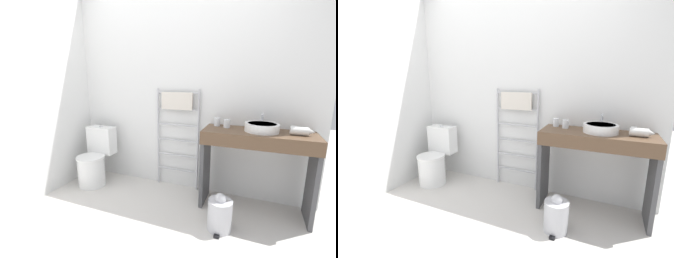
% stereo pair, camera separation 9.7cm
% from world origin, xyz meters
% --- Properties ---
extents(ground_plane, '(12.00, 12.00, 0.00)m').
position_xyz_m(ground_plane, '(0.00, 0.00, 0.00)').
color(ground_plane, silver).
extents(wall_back, '(3.13, 0.12, 2.59)m').
position_xyz_m(wall_back, '(0.00, 1.34, 1.29)').
color(wall_back, white).
rests_on(wall_back, ground_plane).
extents(wall_side, '(0.12, 1.91, 2.59)m').
position_xyz_m(wall_side, '(-1.51, 0.64, 1.29)').
color(wall_side, white).
rests_on(wall_side, ground_plane).
extents(toilet, '(0.38, 0.51, 0.76)m').
position_xyz_m(toilet, '(-1.10, 0.92, 0.32)').
color(toilet, white).
rests_on(toilet, ground_plane).
extents(towel_radiator, '(0.56, 0.06, 1.27)m').
position_xyz_m(towel_radiator, '(-0.04, 1.23, 0.91)').
color(towel_radiator, silver).
rests_on(towel_radiator, ground_plane).
extents(vanity_counter, '(1.09, 0.44, 0.87)m').
position_xyz_m(vanity_counter, '(0.90, 1.02, 0.61)').
color(vanity_counter, brown).
rests_on(vanity_counter, ground_plane).
extents(sink_basin, '(0.33, 0.33, 0.08)m').
position_xyz_m(sink_basin, '(0.93, 1.04, 0.92)').
color(sink_basin, white).
rests_on(sink_basin, vanity_counter).
extents(faucet, '(0.02, 0.10, 0.16)m').
position_xyz_m(faucet, '(0.93, 1.21, 0.97)').
color(faucet, silver).
rests_on(faucet, vanity_counter).
extents(cup_near_wall, '(0.07, 0.07, 0.09)m').
position_xyz_m(cup_near_wall, '(0.47, 1.15, 0.92)').
color(cup_near_wall, white).
rests_on(cup_near_wall, vanity_counter).
extents(cup_near_edge, '(0.07, 0.07, 0.09)m').
position_xyz_m(cup_near_edge, '(0.58, 1.10, 0.92)').
color(cup_near_edge, white).
rests_on(cup_near_edge, vanity_counter).
extents(hair_dryer, '(0.20, 0.17, 0.08)m').
position_xyz_m(hair_dryer, '(1.27, 1.02, 0.91)').
color(hair_dryer, white).
rests_on(hair_dryer, vanity_counter).
extents(trash_bin, '(0.23, 0.26, 0.37)m').
position_xyz_m(trash_bin, '(0.63, 0.56, 0.16)').
color(trash_bin, silver).
rests_on(trash_bin, ground_plane).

